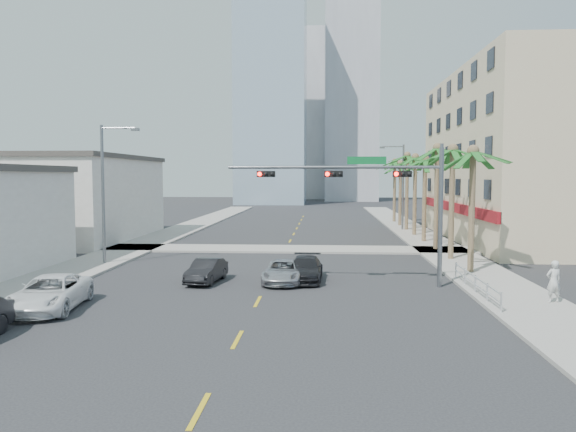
{
  "coord_description": "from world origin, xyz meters",
  "views": [
    {
      "loc": [
        3.05,
        -21.21,
        5.76
      ],
      "look_at": [
        0.99,
        10.2,
        3.5
      ],
      "focal_mm": 35.0,
      "sensor_mm": 36.0,
      "label": 1
    }
  ],
  "objects_px": {
    "car_parked_far": "(50,293)",
    "car_lane_center": "(284,271)",
    "pedestrian": "(554,281)",
    "traffic_signal_mast": "(378,189)",
    "car_lane_right": "(305,269)",
    "car_lane_left": "(206,271)"
  },
  "relations": [
    {
      "from": "car_parked_far",
      "to": "car_lane_center",
      "type": "distance_m",
      "value": 11.74
    },
    {
      "from": "car_parked_far",
      "to": "pedestrian",
      "type": "relative_size",
      "value": 2.79
    },
    {
      "from": "traffic_signal_mast",
      "to": "car_parked_far",
      "type": "distance_m",
      "value": 16.32
    },
    {
      "from": "car_parked_far",
      "to": "car_lane_right",
      "type": "bearing_deg",
      "value": 28.09
    },
    {
      "from": "traffic_signal_mast",
      "to": "car_lane_right",
      "type": "height_order",
      "value": "traffic_signal_mast"
    },
    {
      "from": "traffic_signal_mast",
      "to": "pedestrian",
      "type": "relative_size",
      "value": 5.91
    },
    {
      "from": "traffic_signal_mast",
      "to": "car_lane_center",
      "type": "relative_size",
      "value": 2.54
    },
    {
      "from": "traffic_signal_mast",
      "to": "car_parked_far",
      "type": "xyz_separation_m",
      "value": [
        -14.5,
        -6.12,
        -4.33
      ]
    },
    {
      "from": "car_lane_right",
      "to": "car_parked_far",
      "type": "bearing_deg",
      "value": -143.5
    },
    {
      "from": "car_lane_right",
      "to": "traffic_signal_mast",
      "type": "bearing_deg",
      "value": -17.52
    },
    {
      "from": "car_parked_far",
      "to": "car_lane_center",
      "type": "relative_size",
      "value": 1.2
    },
    {
      "from": "traffic_signal_mast",
      "to": "car_lane_left",
      "type": "distance_m",
      "value": 10.15
    },
    {
      "from": "car_parked_far",
      "to": "car_lane_left",
      "type": "relative_size",
      "value": 1.37
    },
    {
      "from": "car_lane_left",
      "to": "car_parked_far",
      "type": "bearing_deg",
      "value": -122.2
    },
    {
      "from": "car_lane_left",
      "to": "car_lane_right",
      "type": "relative_size",
      "value": 0.85
    },
    {
      "from": "car_lane_left",
      "to": "car_lane_center",
      "type": "height_order",
      "value": "car_lane_left"
    },
    {
      "from": "car_lane_left",
      "to": "pedestrian",
      "type": "bearing_deg",
      "value": -8.1
    },
    {
      "from": "traffic_signal_mast",
      "to": "car_lane_right",
      "type": "xyz_separation_m",
      "value": [
        -3.78,
        1.32,
        -4.41
      ]
    },
    {
      "from": "traffic_signal_mast",
      "to": "pedestrian",
      "type": "bearing_deg",
      "value": -27.6
    },
    {
      "from": "traffic_signal_mast",
      "to": "car_lane_right",
      "type": "relative_size",
      "value": 2.47
    },
    {
      "from": "car_parked_far",
      "to": "pedestrian",
      "type": "xyz_separation_m",
      "value": [
        21.91,
        2.24,
        0.36
      ]
    },
    {
      "from": "traffic_signal_mast",
      "to": "car_lane_left",
      "type": "relative_size",
      "value": 2.91
    }
  ]
}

